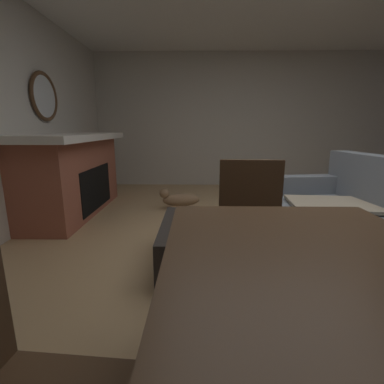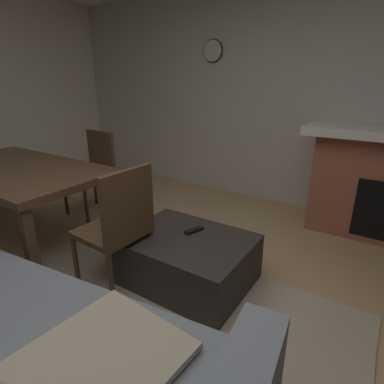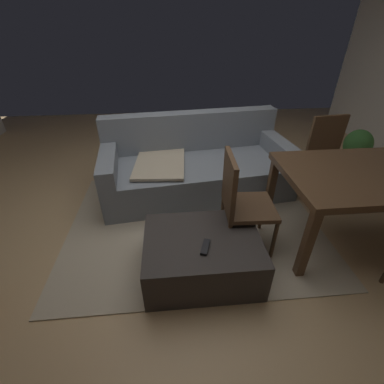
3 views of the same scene
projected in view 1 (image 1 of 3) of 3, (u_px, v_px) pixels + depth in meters
name	position (u px, v px, depth m)	size (l,w,h in m)	color
floor	(289.00, 260.00, 2.46)	(8.13, 8.13, 0.00)	tan
wall_left	(239.00, 121.00, 5.47)	(0.12, 6.09, 2.54)	beige
area_rug	(280.00, 265.00, 2.36)	(2.60, 2.00, 0.01)	tan
fireplace	(74.00, 174.00, 3.70)	(2.13, 0.76, 1.07)	#9E5642
round_wall_mirror	(44.00, 97.00, 3.48)	(0.61, 0.05, 0.61)	#4C331E
couch	(376.00, 236.00, 2.19)	(2.32, 1.24, 0.89)	slate
ottoman_coffee_table	(204.00, 244.00, 2.32)	(0.94, 0.71, 0.38)	#2D2826
tv_remote	(191.00, 222.00, 2.27)	(0.05, 0.16, 0.02)	black
dining_table	(369.00, 356.00, 0.59)	(1.81, 0.96, 0.74)	#513823
dining_chair_west	(251.00, 221.00, 1.89)	(0.46, 0.46, 0.93)	#513823
small_dog	(179.00, 199.00, 3.93)	(0.25, 0.58, 0.27)	#8C6B4C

